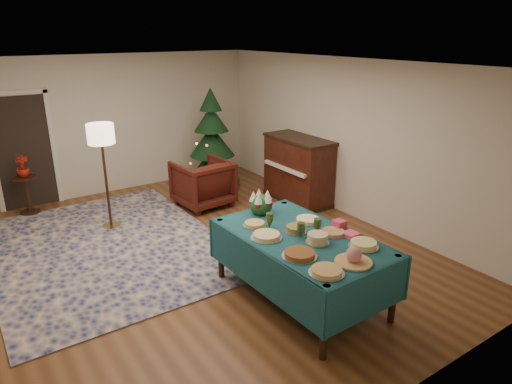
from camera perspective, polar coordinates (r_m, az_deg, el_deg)
room_shell at (r=6.32m, az=-8.21°, el=3.14°), size 7.00×7.00×7.00m
doorway at (r=9.23m, az=-27.05°, el=4.79°), size 1.08×0.04×2.16m
rug at (r=7.34m, az=-18.08°, el=-6.50°), size 3.21×4.21×0.02m
buffet_table at (r=5.47m, az=5.64°, el=-7.08°), size 1.31×2.19×0.84m
platter_0 at (r=4.64m, az=8.81°, el=-9.77°), size 0.36×0.36×0.05m
platter_1 at (r=4.85m, az=12.12°, el=-7.97°), size 0.40×0.40×0.18m
platter_2 at (r=5.23m, az=13.30°, el=-6.40°), size 0.34×0.34×0.07m
platter_3 at (r=4.92m, az=5.47°, el=-7.75°), size 0.38×0.38×0.06m
platter_4 at (r=5.23m, az=7.70°, el=-5.79°), size 0.27×0.27×0.11m
platter_5 at (r=5.48m, az=9.62°, el=-5.02°), size 0.32×0.32×0.05m
platter_6 at (r=5.31m, az=1.31°, el=-5.51°), size 0.37×0.37×0.06m
platter_7 at (r=5.47m, az=4.97°, el=-4.67°), size 0.27×0.27×0.08m
platter_8 at (r=5.79m, az=6.49°, el=-3.49°), size 0.34×0.34×0.05m
platter_9 at (r=5.63m, az=-0.17°, el=-4.04°), size 0.29×0.29×0.05m
goblet_0 at (r=5.54m, az=1.70°, el=-3.54°), size 0.09×0.09×0.20m
goblet_1 at (r=5.42m, az=7.68°, el=-4.24°), size 0.09×0.09×0.20m
goblet_2 at (r=5.30m, az=5.63°, el=-4.75°), size 0.09×0.09×0.20m
napkin_stack at (r=5.47m, az=11.75°, el=-5.20°), size 0.17×0.17×0.04m
gift_box at (r=5.62m, az=10.36°, el=-4.05°), size 0.14×0.14×0.11m
centerpiece at (r=5.95m, az=0.65°, el=-1.39°), size 0.30×0.30×0.35m
armchair at (r=8.50m, az=-6.68°, el=1.37°), size 0.99×0.94×0.96m
floor_lamp at (r=7.62m, az=-18.76°, el=6.13°), size 0.42×0.42×1.74m
side_table at (r=9.07m, az=-26.66°, el=-0.43°), size 0.38×0.38×0.69m
potted_plant at (r=8.94m, az=-27.11°, el=2.33°), size 0.21×0.38×0.21m
christmas_tree at (r=9.45m, az=-5.53°, el=6.09°), size 1.45×1.45×2.05m
piano at (r=8.67m, az=5.28°, el=2.70°), size 0.69×1.44×1.24m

